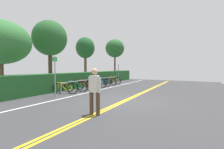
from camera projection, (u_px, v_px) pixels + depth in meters
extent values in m
cube|color=#353538|center=(125.00, 101.00, 8.16)|extent=(28.53, 10.79, 0.05)
cube|color=gold|center=(127.00, 101.00, 8.12)|extent=(25.67, 0.10, 0.00)
cube|color=gold|center=(124.00, 100.00, 8.20)|extent=(25.67, 0.10, 0.00)
cube|color=white|center=(75.00, 95.00, 9.65)|extent=(25.67, 0.12, 0.00)
cylinder|color=#9EA0A5|center=(61.00, 89.00, 9.86)|extent=(0.05, 0.05, 0.72)
cylinder|color=#9EA0A5|center=(77.00, 86.00, 11.20)|extent=(0.05, 0.05, 0.72)
cylinder|color=#9EA0A5|center=(90.00, 84.00, 12.54)|extent=(0.05, 0.05, 0.72)
cylinder|color=#9EA0A5|center=(101.00, 83.00, 13.87)|extent=(0.05, 0.05, 0.72)
cylinder|color=#9EA0A5|center=(109.00, 81.00, 15.21)|extent=(0.05, 0.05, 0.72)
cylinder|color=#9EA0A5|center=(117.00, 80.00, 16.54)|extent=(0.05, 0.05, 0.72)
cylinder|color=#9EA0A5|center=(96.00, 79.00, 13.19)|extent=(7.56, 0.04, 0.04)
torus|color=black|center=(58.00, 88.00, 10.46)|extent=(0.22, 0.70, 0.71)
torus|color=black|center=(72.00, 89.00, 10.20)|extent=(0.22, 0.70, 0.71)
cylinder|color=yellow|center=(63.00, 87.00, 10.36)|extent=(0.17, 0.58, 0.49)
cylinder|color=yellow|center=(64.00, 84.00, 10.33)|extent=(0.20, 0.69, 0.07)
cylinder|color=yellow|center=(68.00, 87.00, 10.27)|extent=(0.07, 0.17, 0.44)
cylinder|color=yellow|center=(70.00, 90.00, 10.25)|extent=(0.12, 0.37, 0.18)
cylinder|color=yellow|center=(71.00, 86.00, 10.22)|extent=(0.09, 0.26, 0.30)
cylinder|color=yellow|center=(58.00, 86.00, 10.44)|extent=(0.07, 0.14, 0.32)
cube|color=black|center=(69.00, 84.00, 10.24)|extent=(0.12, 0.21, 0.05)
cylinder|color=yellow|center=(59.00, 83.00, 10.42)|extent=(0.45, 0.13, 0.03)
torus|color=black|center=(69.00, 86.00, 11.23)|extent=(0.26, 0.74, 0.75)
torus|color=black|center=(82.00, 87.00, 11.04)|extent=(0.26, 0.74, 0.75)
cylinder|color=#198C38|center=(74.00, 85.00, 11.16)|extent=(0.19, 0.54, 0.51)
cylinder|color=#198C38|center=(75.00, 82.00, 11.13)|extent=(0.22, 0.64, 0.07)
cylinder|color=#198C38|center=(79.00, 86.00, 11.09)|extent=(0.08, 0.16, 0.46)
cylinder|color=#198C38|center=(80.00, 88.00, 11.08)|extent=(0.13, 0.35, 0.19)
cylinder|color=#198C38|center=(81.00, 84.00, 11.05)|extent=(0.10, 0.24, 0.32)
cylinder|color=#198C38|center=(70.00, 84.00, 11.22)|extent=(0.07, 0.14, 0.34)
cube|color=black|center=(79.00, 82.00, 11.07)|extent=(0.13, 0.21, 0.05)
cylinder|color=#198C38|center=(70.00, 81.00, 11.20)|extent=(0.45, 0.15, 0.03)
torus|color=black|center=(80.00, 85.00, 12.23)|extent=(0.19, 0.74, 0.74)
torus|color=black|center=(90.00, 86.00, 11.59)|extent=(0.19, 0.74, 0.74)
cylinder|color=red|center=(84.00, 84.00, 11.99)|extent=(0.14, 0.59, 0.51)
cylinder|color=red|center=(84.00, 81.00, 11.94)|extent=(0.16, 0.70, 0.07)
cylinder|color=red|center=(87.00, 85.00, 11.77)|extent=(0.07, 0.17, 0.46)
cylinder|color=red|center=(88.00, 87.00, 11.71)|extent=(0.10, 0.38, 0.19)
cylinder|color=red|center=(89.00, 84.00, 11.66)|extent=(0.08, 0.26, 0.31)
cylinder|color=red|center=(80.00, 83.00, 12.19)|extent=(0.06, 0.14, 0.34)
cube|color=black|center=(87.00, 81.00, 11.72)|extent=(0.11, 0.21, 0.05)
cylinder|color=red|center=(81.00, 80.00, 12.15)|extent=(0.46, 0.11, 0.03)
torus|color=black|center=(89.00, 84.00, 13.11)|extent=(0.29, 0.73, 0.75)
torus|color=black|center=(97.00, 85.00, 12.39)|extent=(0.29, 0.73, 0.75)
cylinder|color=black|center=(92.00, 83.00, 12.84)|extent=(0.22, 0.56, 0.51)
cylinder|color=black|center=(93.00, 80.00, 12.78)|extent=(0.25, 0.66, 0.07)
cylinder|color=black|center=(95.00, 83.00, 12.59)|extent=(0.09, 0.17, 0.46)
cylinder|color=black|center=(96.00, 85.00, 12.52)|extent=(0.15, 0.36, 0.19)
cylinder|color=black|center=(96.00, 83.00, 12.46)|extent=(0.11, 0.25, 0.32)
cylinder|color=black|center=(90.00, 82.00, 13.07)|extent=(0.08, 0.14, 0.34)
cube|color=black|center=(95.00, 80.00, 12.53)|extent=(0.14, 0.22, 0.05)
cylinder|color=black|center=(90.00, 79.00, 13.02)|extent=(0.45, 0.17, 0.03)
torus|color=black|center=(93.00, 83.00, 13.88)|extent=(0.13, 0.78, 0.77)
torus|color=black|center=(102.00, 83.00, 13.34)|extent=(0.13, 0.78, 0.77)
cylinder|color=white|center=(97.00, 82.00, 13.67)|extent=(0.09, 0.56, 0.53)
cylinder|color=white|center=(97.00, 79.00, 13.63)|extent=(0.10, 0.66, 0.07)
cylinder|color=white|center=(100.00, 82.00, 13.49)|extent=(0.05, 0.16, 0.48)
cylinder|color=white|center=(101.00, 84.00, 13.44)|extent=(0.07, 0.36, 0.19)
cylinder|color=white|center=(101.00, 81.00, 13.40)|extent=(0.06, 0.24, 0.33)
cylinder|color=white|center=(94.00, 81.00, 13.84)|extent=(0.05, 0.13, 0.35)
cube|color=black|center=(100.00, 79.00, 13.45)|extent=(0.10, 0.21, 0.05)
cylinder|color=white|center=(94.00, 78.00, 13.81)|extent=(0.46, 0.07, 0.03)
torus|color=black|center=(100.00, 82.00, 14.90)|extent=(0.31, 0.74, 0.77)
torus|color=black|center=(107.00, 82.00, 14.08)|extent=(0.31, 0.74, 0.77)
cylinder|color=#1947B7|center=(102.00, 81.00, 14.59)|extent=(0.25, 0.60, 0.53)
cylinder|color=#1947B7|center=(103.00, 78.00, 14.52)|extent=(0.29, 0.72, 0.07)
cylinder|color=#1947B7|center=(105.00, 81.00, 14.31)|extent=(0.09, 0.18, 0.47)
cylinder|color=#1947B7|center=(106.00, 83.00, 14.23)|extent=(0.17, 0.39, 0.19)
cylinder|color=#1947B7|center=(107.00, 81.00, 14.17)|extent=(0.13, 0.27, 0.32)
cylinder|color=#1947B7|center=(100.00, 80.00, 14.85)|extent=(0.08, 0.15, 0.35)
cube|color=black|center=(106.00, 78.00, 14.25)|extent=(0.14, 0.22, 0.05)
cylinder|color=#1947B7|center=(100.00, 77.00, 14.80)|extent=(0.44, 0.18, 0.03)
torus|color=black|center=(105.00, 81.00, 15.59)|extent=(0.23, 0.67, 0.68)
torus|color=black|center=(114.00, 82.00, 14.87)|extent=(0.23, 0.67, 0.68)
cylinder|color=purple|center=(108.00, 81.00, 15.32)|extent=(0.19, 0.60, 0.47)
cylinder|color=purple|center=(109.00, 79.00, 15.26)|extent=(0.22, 0.72, 0.07)
cylinder|color=purple|center=(111.00, 81.00, 15.07)|extent=(0.08, 0.18, 0.42)
cylinder|color=purple|center=(112.00, 83.00, 15.00)|extent=(0.13, 0.39, 0.17)
cylinder|color=purple|center=(113.00, 81.00, 14.94)|extent=(0.10, 0.26, 0.29)
cylinder|color=purple|center=(106.00, 80.00, 15.55)|extent=(0.07, 0.15, 0.31)
cube|color=black|center=(112.00, 79.00, 15.01)|extent=(0.13, 0.21, 0.05)
cylinder|color=purple|center=(106.00, 78.00, 15.51)|extent=(0.45, 0.14, 0.03)
torus|color=black|center=(110.00, 80.00, 16.52)|extent=(0.16, 0.74, 0.74)
torus|color=black|center=(118.00, 81.00, 15.93)|extent=(0.16, 0.74, 0.74)
cylinder|color=orange|center=(113.00, 80.00, 16.29)|extent=(0.12, 0.57, 0.50)
cylinder|color=orange|center=(113.00, 77.00, 16.25)|extent=(0.14, 0.68, 0.07)
cylinder|color=orange|center=(115.00, 80.00, 16.09)|extent=(0.06, 0.17, 0.45)
cylinder|color=orange|center=(116.00, 82.00, 16.03)|extent=(0.09, 0.37, 0.19)
cylinder|color=orange|center=(117.00, 79.00, 15.99)|extent=(0.07, 0.25, 0.31)
cylinder|color=orange|center=(110.00, 79.00, 16.48)|extent=(0.06, 0.14, 0.33)
cube|color=black|center=(116.00, 77.00, 16.04)|extent=(0.11, 0.21, 0.05)
cylinder|color=orange|center=(110.00, 77.00, 16.44)|extent=(0.46, 0.10, 0.03)
cylinder|color=#4C3826|center=(91.00, 103.00, 5.77)|extent=(0.14, 0.14, 0.80)
cylinder|color=#4C3826|center=(98.00, 104.00, 5.65)|extent=(0.14, 0.14, 0.80)
cylinder|color=silver|center=(95.00, 84.00, 5.68)|extent=(0.32, 0.32, 0.57)
sphere|color=tan|center=(95.00, 72.00, 5.66)|extent=(0.22, 0.22, 0.22)
cylinder|color=silver|center=(90.00, 84.00, 5.77)|extent=(0.09, 0.09, 0.55)
cylinder|color=silver|center=(99.00, 85.00, 5.59)|extent=(0.09, 0.09, 0.55)
cylinder|color=gray|center=(55.00, 77.00, 9.11)|extent=(0.06, 0.06, 2.28)
cube|color=#198C33|center=(55.00, 59.00, 9.07)|extent=(0.36, 0.07, 0.24)
cylinder|color=gray|center=(118.00, 74.00, 17.09)|extent=(0.06, 0.06, 2.00)
cube|color=white|center=(118.00, 66.00, 17.05)|extent=(0.36, 0.05, 0.24)
cube|color=#1C4C21|center=(90.00, 79.00, 15.27)|extent=(16.56, 1.25, 1.22)
cylinder|color=brown|center=(2.00, 78.00, 9.92)|extent=(0.22, 0.22, 1.97)
ellipsoid|color=#2D6B30|center=(1.00, 42.00, 9.82)|extent=(3.41, 3.41, 2.64)
cylinder|color=#473323|center=(50.00, 71.00, 12.95)|extent=(0.30, 0.30, 2.71)
ellipsoid|color=#235626|center=(50.00, 38.00, 12.84)|extent=(2.64, 2.64, 2.74)
cylinder|color=brown|center=(85.00, 70.00, 18.20)|extent=(0.29, 0.29, 2.77)
ellipsoid|color=#1C4C21|center=(85.00, 48.00, 18.09)|extent=(2.06, 2.06, 2.31)
cylinder|color=#473323|center=(115.00, 68.00, 21.88)|extent=(0.20, 0.20, 3.10)
ellipsoid|color=#235626|center=(115.00, 48.00, 21.76)|extent=(2.48, 2.48, 2.39)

